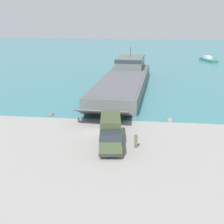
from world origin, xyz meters
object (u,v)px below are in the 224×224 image
at_px(military_truck, 111,132).
at_px(mooring_bollard, 79,120).
at_px(soldier_on_ramp, 136,140).
at_px(landing_craft, 125,78).
at_px(moored_boat_a, 208,60).

xyz_separation_m(military_truck, mooring_bollard, (-5.69, 7.88, -1.27)).
xyz_separation_m(soldier_on_ramp, mooring_bollard, (-8.69, 8.34, -0.69)).
relative_size(landing_craft, moored_boat_a, 4.82).
bearing_deg(moored_boat_a, landing_craft, 41.83).
height_order(military_truck, moored_boat_a, military_truck).
relative_size(soldier_on_ramp, moored_boat_a, 0.20).
relative_size(military_truck, moored_boat_a, 0.92).
xyz_separation_m(military_truck, moored_boat_a, (24.09, 77.29, -1.02)).
height_order(soldier_on_ramp, mooring_bollard, soldier_on_ramp).
height_order(landing_craft, soldier_on_ramp, landing_craft).
distance_m(military_truck, mooring_bollard, 9.80).
distance_m(landing_craft, soldier_on_ramp, 33.45).
bearing_deg(mooring_bollard, military_truck, -54.18).
bearing_deg(military_truck, mooring_bollard, -151.48).
height_order(military_truck, mooring_bollard, military_truck).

